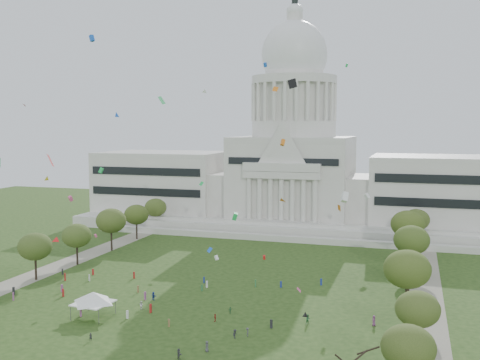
{
  "coord_description": "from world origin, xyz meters",
  "views": [
    {
      "loc": [
        45.16,
        -98.83,
        38.57
      ],
      "look_at": [
        0.0,
        45.0,
        24.0
      ],
      "focal_mm": 42.0,
      "sensor_mm": 36.0,
      "label": 1
    }
  ],
  "objects": [
    {
      "name": "row_tree_r_5",
      "position": [
        43.49,
        70.19,
        9.93
      ],
      "size": [
        9.82,
        9.82,
        13.96
      ],
      "color": "black",
      "rests_on": "ground"
    },
    {
      "name": "ground",
      "position": [
        0.0,
        0.0,
        0.0
      ],
      "size": [
        400.0,
        400.0,
        0.0
      ],
      "primitive_type": "plane",
      "color": "#254215",
      "rests_on": "ground"
    },
    {
      "name": "kite_swarm",
      "position": [
        -3.61,
        8.93,
        27.03
      ],
      "size": [
        78.87,
        105.16,
        51.41
      ],
      "color": "green",
      "rests_on": "ground"
    },
    {
      "name": "path_right",
      "position": [
        48.0,
        30.0,
        0.02
      ],
      "size": [
        8.0,
        160.0,
        0.04
      ],
      "primitive_type": "cube",
      "color": "gray",
      "rests_on": "ground"
    },
    {
      "name": "person_5",
      "position": [
        -9.55,
        11.21,
        0.94
      ],
      "size": [
        1.87,
        1.41,
        1.88
      ],
      "primitive_type": "imported",
      "rotation": [
        0.0,
        0.0,
        2.67
      ],
      "color": "navy",
      "rests_on": "ground"
    },
    {
      "name": "person_6",
      "position": [
        11.94,
        -11.96,
        0.94
      ],
      "size": [
        0.91,
        1.08,
        1.89
      ],
      "primitive_type": "imported",
      "rotation": [
        0.0,
        0.0,
        1.97
      ],
      "color": "#4C4C51",
      "rests_on": "ground"
    },
    {
      "name": "row_tree_l_6",
      "position": [
        -46.87,
        89.14,
        8.27
      ],
      "size": [
        8.19,
        8.19,
        11.64
      ],
      "color": "black",
      "rests_on": "ground"
    },
    {
      "name": "person_3",
      "position": [
        16.55,
        -3.19,
        0.82
      ],
      "size": [
        0.68,
        1.13,
        1.65
      ],
      "primitive_type": "imported",
      "rotation": [
        0.0,
        0.0,
        4.84
      ],
      "color": "#4C4C51",
      "rests_on": "ground"
    },
    {
      "name": "row_tree_l_3",
      "position": [
        -44.09,
        33.92,
        8.21
      ],
      "size": [
        8.12,
        8.12,
        11.55
      ],
      "color": "black",
      "rests_on": "ground"
    },
    {
      "name": "row_tree_r_1",
      "position": [
        46.22,
        -1.75,
        7.66
      ],
      "size": [
        7.58,
        7.58,
        10.78
      ],
      "color": "black",
      "rests_on": "ground"
    },
    {
      "name": "person_7",
      "position": [
        -9.8,
        -13.68,
        0.73
      ],
      "size": [
        0.65,
        0.66,
        1.47
      ],
      "primitive_type": "imported",
      "rotation": [
        0.0,
        0.0,
        3.95
      ],
      "color": "#26262B",
      "rests_on": "ground"
    },
    {
      "name": "row_tree_r_3",
      "position": [
        44.4,
        34.48,
        7.08
      ],
      "size": [
        7.01,
        7.01,
        9.98
      ],
      "color": "black",
      "rests_on": "ground"
    },
    {
      "name": "person_8",
      "position": [
        -9.21,
        4.75,
        0.89
      ],
      "size": [
        0.96,
        0.7,
        1.77
      ],
      "primitive_type": "imported",
      "rotation": [
        0.0,
        0.0,
        2.92
      ],
      "color": "silver",
      "rests_on": "ground"
    },
    {
      "name": "person_4",
      "position": [
        8.18,
        2.48,
        0.78
      ],
      "size": [
        0.79,
        1.03,
        1.55
      ],
      "primitive_type": "imported",
      "rotation": [
        0.0,
        0.0,
        5.07
      ],
      "color": "#B21E1E",
      "rests_on": "ground"
    },
    {
      "name": "row_tree_r_6",
      "position": [
        45.96,
        88.13,
        8.51
      ],
      "size": [
        8.42,
        8.42,
        11.97
      ],
      "color": "black",
      "rests_on": "ground"
    },
    {
      "name": "row_tree_r_0",
      "position": [
        44.94,
        -19.59,
        7.75
      ],
      "size": [
        7.67,
        7.67,
        10.91
      ],
      "color": "black",
      "rests_on": "ground"
    },
    {
      "name": "row_tree_l_4",
      "position": [
        -44.08,
        52.42,
        9.39
      ],
      "size": [
        9.29,
        9.29,
        13.21
      ],
      "color": "black",
      "rests_on": "ground"
    },
    {
      "name": "row_tree_l_2",
      "position": [
        -45.04,
        17.3,
        8.51
      ],
      "size": [
        8.42,
        8.42,
        11.97
      ],
      "color": "black",
      "rests_on": "ground"
    },
    {
      "name": "row_tree_r_2",
      "position": [
        44.17,
        17.44,
        9.66
      ],
      "size": [
        9.55,
        9.55,
        13.58
      ],
      "color": "black",
      "rests_on": "ground"
    },
    {
      "name": "path_left",
      "position": [
        -48.0,
        30.0,
        0.02
      ],
      "size": [
        8.0,
        160.0,
        0.04
      ],
      "primitive_type": "cube",
      "color": "gray",
      "rests_on": "ground"
    },
    {
      "name": "person_0",
      "position": [
        38.36,
        9.47,
        1.02
      ],
      "size": [
        1.05,
        1.19,
        2.04
      ],
      "primitive_type": "imported",
      "rotation": [
        0.0,
        0.0,
        5.22
      ],
      "color": "#994C8C",
      "rests_on": "ground"
    },
    {
      "name": "row_tree_r_4",
      "position": [
        44.76,
        50.04,
        9.29
      ],
      "size": [
        9.19,
        9.19,
        13.06
      ],
      "color": "black",
      "rests_on": "ground"
    },
    {
      "name": "person_9",
      "position": [
        14.65,
        -4.75,
        0.84
      ],
      "size": [
        0.92,
        1.21,
        1.67
      ],
      "primitive_type": "imported",
      "rotation": [
        0.0,
        0.0,
        1.18
      ],
      "color": "#26262B",
      "rests_on": "ground"
    },
    {
      "name": "distant_crowd",
      "position": [
        -15.65,
        13.72,
        0.86
      ],
      "size": [
        66.46,
        37.59,
        1.94
      ],
      "color": "#26262B",
      "rests_on": "ground"
    },
    {
      "name": "person_10",
      "position": [
        9.52,
        7.91,
        0.7
      ],
      "size": [
        0.69,
        0.92,
        1.4
      ],
      "primitive_type": "imported",
      "rotation": [
        0.0,
        0.0,
        1.25
      ],
      "color": "#33723F",
      "rests_on": "ground"
    },
    {
      "name": "person_11",
      "position": [
        8.54,
        -16.15,
        0.89
      ],
      "size": [
        1.64,
        1.64,
        1.79
      ],
      "primitive_type": "imported",
      "rotation": [
        0.0,
        0.0,
        2.36
      ],
      "color": "#4C4C51",
      "rests_on": "ground"
    },
    {
      "name": "capitol",
      "position": [
        0.0,
        113.59,
        22.3
      ],
      "size": [
        160.0,
        64.5,
        91.3
      ],
      "color": "beige",
      "rests_on": "ground"
    },
    {
      "name": "row_tree_l_5",
      "position": [
        -45.22,
        71.01,
        8.42
      ],
      "size": [
        8.33,
        8.33,
        11.85
      ],
      "color": "black",
      "rests_on": "ground"
    },
    {
      "name": "event_tent",
      "position": [
        -16.16,
        -2.53,
        4.16
      ],
      "size": [
        10.52,
        10.52,
        5.36
      ],
      "color": "#4C4C4C",
      "rests_on": "ground"
    },
    {
      "name": "person_2",
      "position": [
        26.03,
        6.45,
        1.0
      ],
      "size": [
        1.13,
        1.09,
        2.0
      ],
      "primitive_type": "imported",
      "rotation": [
        0.0,
        0.0,
        0.73
      ],
      "color": "#33723F",
      "rests_on": "ground"
    },
    {
      "name": "big_bare_tree",
      "position": [
        38.0,
        -28.0,
        8.67
      ],
      "size": [
        6.0,
        5.0,
        12.8
      ],
      "color": "black",
      "rests_on": "ground"
    }
  ]
}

